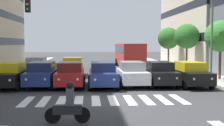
{
  "coord_description": "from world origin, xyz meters",
  "views": [
    {
      "loc": [
        0.8,
        14.92,
        2.98
      ],
      "look_at": [
        -0.66,
        -3.13,
        1.77
      ],
      "focal_mm": 45.81,
      "sensor_mm": 36.0,
      "label": 1
    }
  ],
  "objects_px": {
    "car_0": "(190,74)",
    "car_5": "(41,74)",
    "car_2": "(132,73)",
    "street_tree_1": "(221,36)",
    "car_1": "(159,73)",
    "car_3": "(103,74)",
    "car_6": "(10,75)",
    "car_4": "(70,74)",
    "car_row2_1": "(36,66)",
    "street_lamp_left": "(207,26)",
    "car_row2_0": "(73,66)",
    "street_tree_3": "(169,38)",
    "bus_behind_traffic": "(129,53)",
    "motorcycle_with_rider": "(68,106)",
    "street_tree_2": "(187,36)"
  },
  "relations": [
    {
      "from": "car_4",
      "to": "car_6",
      "type": "distance_m",
      "value": 4.05
    },
    {
      "from": "street_lamp_left",
      "to": "car_0",
      "type": "bearing_deg",
      "value": 43.36
    },
    {
      "from": "street_tree_1",
      "to": "car_row2_1",
      "type": "bearing_deg",
      "value": -19.1
    },
    {
      "from": "street_tree_2",
      "to": "street_tree_1",
      "type": "bearing_deg",
      "value": 89.93
    },
    {
      "from": "car_1",
      "to": "car_3",
      "type": "bearing_deg",
      "value": 4.98
    },
    {
      "from": "car_6",
      "to": "street_lamp_left",
      "type": "xyz_separation_m",
      "value": [
        -14.25,
        -1.41,
        3.43
      ]
    },
    {
      "from": "car_3",
      "to": "street_tree_3",
      "type": "height_order",
      "value": "street_tree_3"
    },
    {
      "from": "car_1",
      "to": "street_tree_2",
      "type": "height_order",
      "value": "street_tree_2"
    },
    {
      "from": "motorcycle_with_rider",
      "to": "street_tree_2",
      "type": "distance_m",
      "value": 22.66
    },
    {
      "from": "car_row2_0",
      "to": "car_0",
      "type": "bearing_deg",
      "value": 139.84
    },
    {
      "from": "car_3",
      "to": "street_tree_3",
      "type": "xyz_separation_m",
      "value": [
        -9.24,
        -16.44,
        2.81
      ]
    },
    {
      "from": "car_row2_0",
      "to": "street_tree_3",
      "type": "relative_size",
      "value": 0.9
    },
    {
      "from": "car_2",
      "to": "car_6",
      "type": "relative_size",
      "value": 1.0
    },
    {
      "from": "car_1",
      "to": "street_tree_1",
      "type": "bearing_deg",
      "value": -157.63
    },
    {
      "from": "car_4",
      "to": "car_0",
      "type": "bearing_deg",
      "value": 177.09
    },
    {
      "from": "car_6",
      "to": "street_tree_1",
      "type": "relative_size",
      "value": 0.94
    },
    {
      "from": "car_0",
      "to": "car_5",
      "type": "height_order",
      "value": "same"
    },
    {
      "from": "car_1",
      "to": "motorcycle_with_rider",
      "type": "height_order",
      "value": "car_1"
    },
    {
      "from": "car_row2_1",
      "to": "motorcycle_with_rider",
      "type": "height_order",
      "value": "car_row2_1"
    },
    {
      "from": "car_4",
      "to": "motorcycle_with_rider",
      "type": "relative_size",
      "value": 2.61
    },
    {
      "from": "car_6",
      "to": "car_row2_0",
      "type": "distance_m",
      "value": 7.91
    },
    {
      "from": "car_3",
      "to": "street_tree_1",
      "type": "xyz_separation_m",
      "value": [
        -9.57,
        -2.62,
        2.69
      ]
    },
    {
      "from": "car_1",
      "to": "car_6",
      "type": "xyz_separation_m",
      "value": [
        10.33,
        0.16,
        0.0
      ]
    },
    {
      "from": "car_2",
      "to": "bus_behind_traffic",
      "type": "relative_size",
      "value": 0.42
    },
    {
      "from": "car_3",
      "to": "car_0",
      "type": "bearing_deg",
      "value": 178.78
    },
    {
      "from": "street_lamp_left",
      "to": "street_tree_3",
      "type": "height_order",
      "value": "street_lamp_left"
    },
    {
      "from": "car_0",
      "to": "street_tree_1",
      "type": "distance_m",
      "value": 5.16
    },
    {
      "from": "motorcycle_with_rider",
      "to": "street_tree_3",
      "type": "xyz_separation_m",
      "value": [
        -10.96,
        -25.28,
        3.05
      ]
    },
    {
      "from": "car_4",
      "to": "street_tree_2",
      "type": "distance_m",
      "value": 15.9
    },
    {
      "from": "car_4",
      "to": "car_3",
      "type": "bearing_deg",
      "value": 172.48
    },
    {
      "from": "car_3",
      "to": "street_tree_2",
      "type": "relative_size",
      "value": 0.89
    },
    {
      "from": "car_2",
      "to": "street_tree_1",
      "type": "xyz_separation_m",
      "value": [
        -7.47,
        -2.16,
        2.69
      ]
    },
    {
      "from": "car_6",
      "to": "street_tree_1",
      "type": "xyz_separation_m",
      "value": [
        -15.85,
        -2.43,
        2.69
      ]
    },
    {
      "from": "car_2",
      "to": "street_tree_3",
      "type": "relative_size",
      "value": 0.9
    },
    {
      "from": "car_0",
      "to": "street_tree_1",
      "type": "relative_size",
      "value": 0.94
    },
    {
      "from": "car_0",
      "to": "car_3",
      "type": "bearing_deg",
      "value": -1.22
    },
    {
      "from": "car_1",
      "to": "car_4",
      "type": "xyz_separation_m",
      "value": [
        6.28,
        0.06,
        0.0
      ]
    },
    {
      "from": "street_tree_3",
      "to": "car_2",
      "type": "bearing_deg",
      "value": 65.94
    },
    {
      "from": "car_1",
      "to": "street_lamp_left",
      "type": "height_order",
      "value": "street_lamp_left"
    },
    {
      "from": "car_5",
      "to": "car_1",
      "type": "bearing_deg",
      "value": 179.05
    },
    {
      "from": "car_3",
      "to": "bus_behind_traffic",
      "type": "height_order",
      "value": "bus_behind_traffic"
    },
    {
      "from": "car_4",
      "to": "car_row2_1",
      "type": "bearing_deg",
      "value": -64.34
    },
    {
      "from": "car_5",
      "to": "car_6",
      "type": "relative_size",
      "value": 1.0
    },
    {
      "from": "car_6",
      "to": "car_row2_1",
      "type": "relative_size",
      "value": 1.0
    },
    {
      "from": "car_0",
      "to": "street_tree_3",
      "type": "height_order",
      "value": "street_tree_3"
    },
    {
      "from": "car_1",
      "to": "car_row2_1",
      "type": "distance_m",
      "value": 12.57
    },
    {
      "from": "car_4",
      "to": "street_lamp_left",
      "type": "bearing_deg",
      "value": -172.7
    },
    {
      "from": "street_lamp_left",
      "to": "street_tree_2",
      "type": "height_order",
      "value": "street_lamp_left"
    },
    {
      "from": "car_2",
      "to": "car_row2_1",
      "type": "relative_size",
      "value": 1.0
    },
    {
      "from": "bus_behind_traffic",
      "to": "car_5",
      "type": "bearing_deg",
      "value": 62.05
    }
  ]
}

